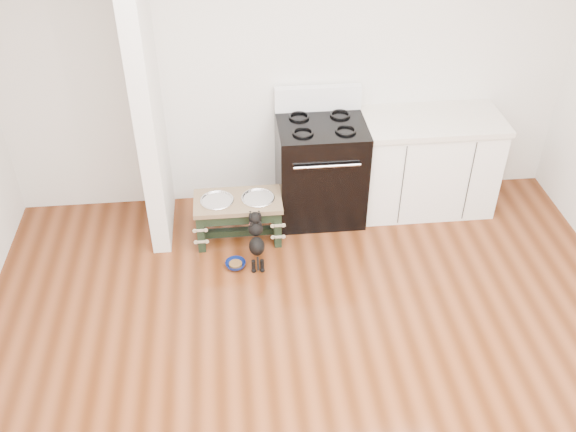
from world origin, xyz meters
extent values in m
plane|color=#49210D|center=(0.00, 0.00, 0.00)|extent=(5.00, 5.00, 0.00)
plane|color=silver|center=(0.00, 2.50, 1.35)|extent=(5.00, 0.00, 5.00)
cube|color=silver|center=(-1.18, 2.10, 1.35)|extent=(0.15, 0.80, 2.70)
cube|color=black|center=(0.25, 2.15, 0.46)|extent=(0.76, 0.65, 0.92)
cube|color=black|center=(0.25, 1.84, 0.40)|extent=(0.58, 0.02, 0.50)
cylinder|color=silver|center=(0.25, 1.80, 0.72)|extent=(0.56, 0.02, 0.02)
cube|color=white|center=(0.25, 2.43, 1.03)|extent=(0.76, 0.08, 0.22)
torus|color=black|center=(0.07, 2.01, 0.93)|extent=(0.18, 0.18, 0.02)
torus|color=black|center=(0.43, 2.01, 0.93)|extent=(0.18, 0.18, 0.02)
torus|color=black|center=(0.07, 2.29, 0.93)|extent=(0.18, 0.18, 0.02)
torus|color=black|center=(0.43, 2.29, 0.93)|extent=(0.18, 0.18, 0.02)
cube|color=white|center=(1.23, 2.18, 0.43)|extent=(1.20, 0.60, 0.86)
cube|color=beige|center=(1.23, 2.18, 0.89)|extent=(1.24, 0.64, 0.05)
cube|color=black|center=(1.23, 1.92, 0.05)|extent=(1.20, 0.06, 0.10)
cube|color=black|center=(-0.83, 1.84, 0.18)|extent=(0.06, 0.36, 0.37)
cube|color=black|center=(-0.18, 1.84, 0.18)|extent=(0.06, 0.36, 0.37)
cube|color=black|center=(-0.50, 1.68, 0.32)|extent=(0.59, 0.03, 0.09)
cube|color=black|center=(-0.50, 1.84, 0.06)|extent=(0.59, 0.06, 0.06)
cube|color=brown|center=(-0.50, 1.84, 0.39)|extent=(0.75, 0.40, 0.04)
cylinder|color=silver|center=(-0.68, 1.84, 0.39)|extent=(0.26, 0.26, 0.05)
cylinder|color=silver|center=(-0.33, 1.84, 0.39)|extent=(0.26, 0.26, 0.05)
torus|color=silver|center=(-0.68, 1.84, 0.42)|extent=(0.29, 0.29, 0.02)
torus|color=silver|center=(-0.33, 1.84, 0.42)|extent=(0.29, 0.29, 0.02)
cylinder|color=black|center=(-0.41, 1.38, 0.06)|extent=(0.03, 0.03, 0.11)
cylinder|color=black|center=(-0.33, 1.38, 0.06)|extent=(0.03, 0.03, 0.11)
sphere|color=black|center=(-0.41, 1.37, 0.01)|extent=(0.04, 0.04, 0.04)
sphere|color=black|center=(-0.33, 1.37, 0.01)|extent=(0.04, 0.04, 0.04)
ellipsoid|color=black|center=(-0.37, 1.45, 0.20)|extent=(0.13, 0.30, 0.27)
sphere|color=black|center=(-0.37, 1.55, 0.31)|extent=(0.12, 0.12, 0.12)
sphere|color=black|center=(-0.37, 1.59, 0.39)|extent=(0.11, 0.11, 0.11)
sphere|color=black|center=(-0.41, 1.66, 0.39)|extent=(0.04, 0.04, 0.04)
sphere|color=black|center=(-0.34, 1.66, 0.39)|extent=(0.04, 0.04, 0.04)
cylinder|color=black|center=(-0.37, 1.34, 0.12)|extent=(0.02, 0.09, 0.10)
torus|color=#D73F4A|center=(-0.37, 1.57, 0.35)|extent=(0.10, 0.07, 0.09)
imported|color=navy|center=(-0.55, 1.45, 0.03)|extent=(0.22, 0.22, 0.05)
cylinder|color=#533817|center=(-0.55, 1.45, 0.03)|extent=(0.11, 0.11, 0.02)
camera|label=1|loc=(-0.53, -2.62, 3.56)|focal=40.00mm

